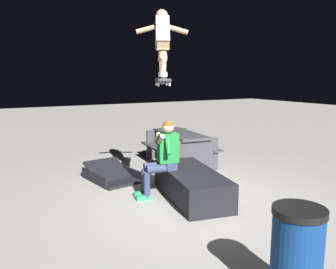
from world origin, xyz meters
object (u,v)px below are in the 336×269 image
Objects in this scene: skater_airborne at (162,40)px; skateboard at (163,81)px; ledge_box_main at (191,184)px; kicker_ramp at (112,177)px; trash_bin at (297,257)px; picnic_table_back at (180,143)px; person_sitting_on_ledge at (162,155)px.

skateboard is at bearing 155.96° from skater_airborne.
skater_airborne is (0.52, 0.26, 2.41)m from ledge_box_main.
kicker_ramp is 1.33× the size of trash_bin.
skater_airborne is 0.61× the size of picnic_table_back.
skater_airborne is (0.21, -0.12, 1.92)m from person_sitting_on_ledge.
trash_bin is at bearing 172.33° from skater_airborne.
ledge_box_main is 2.87m from trash_bin.
skateboard is (0.47, 0.29, 1.72)m from ledge_box_main.
ledge_box_main is at bearing -152.97° from kicker_ramp.
skater_airborne is 0.92× the size of kicker_ramp.
skateboard is 0.55× the size of picnic_table_back.
ledge_box_main is 1.81m from skateboard.
skateboard reaches higher than trash_bin.
skater_airborne is at bearing 26.63° from ledge_box_main.
kicker_ramp is 4.40m from trash_bin.
kicker_ramp is (1.09, 0.56, -2.57)m from skater_airborne.
skater_airborne reaches higher than picnic_table_back.
skateboard is 2.51m from picnic_table_back.
skateboard is at bearing -7.39° from trash_bin.
ledge_box_main is at bearing -153.37° from skater_airborne.
ledge_box_main is 1.82× the size of skateboard.
kicker_ramp is at bearing 102.95° from picnic_table_back.
ledge_box_main is 1.82m from kicker_ramp.
skater_airborne reaches higher than skateboard.
trash_bin reaches higher than kicker_ramp.
person_sitting_on_ledge is 1.29× the size of skateboard.
ledge_box_main is 2.48m from skater_airborne.
picnic_table_back is at bearing -26.73° from ledge_box_main.
skateboard reaches higher than person_sitting_on_ledge.
picnic_table_back is 2.00× the size of trash_bin.
skateboard is at bearing 31.18° from ledge_box_main.
person_sitting_on_ledge is 1.17× the size of skater_airborne.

